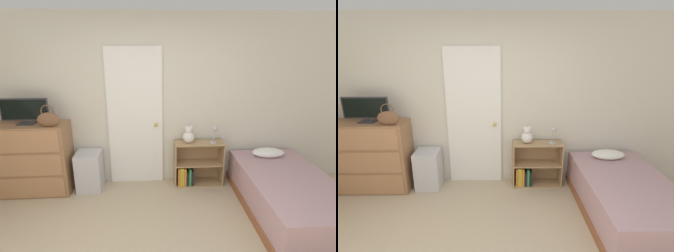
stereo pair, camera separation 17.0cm
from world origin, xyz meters
TOP-DOWN VIEW (x-y plane):
  - wall_back at (0.00, 2.15)m, footprint 10.00×0.06m
  - door_closed at (-0.19, 2.10)m, footprint 0.81×0.09m
  - dresser at (-1.70, 1.87)m, footprint 1.10×0.45m
  - tv at (-1.68, 1.88)m, footprint 0.64×0.16m
  - handbag at (-1.32, 1.73)m, footprint 0.30×0.09m
  - storage_bin at (-0.89, 1.91)m, footprint 0.36×0.38m
  - bookshelf at (0.70, 1.96)m, footprint 0.75×0.28m
  - teddy_bear at (0.60, 1.96)m, footprint 0.17×0.17m
  - desk_lamp at (0.99, 1.92)m, footprint 0.11×0.10m
  - bed at (1.80, 1.16)m, footprint 1.07×1.89m

SIDE VIEW (x-z plane):
  - bed at x=1.80m, z-range -0.05..0.55m
  - bookshelf at x=0.70m, z-range -0.06..0.63m
  - storage_bin at x=-0.89m, z-range 0.00..0.59m
  - dresser at x=-1.70m, z-range 0.00..1.05m
  - teddy_bear at x=0.60m, z-range 0.67..0.93m
  - desk_lamp at x=0.99m, z-range 0.75..1.02m
  - door_closed at x=-0.19m, z-range 0.00..2.09m
  - handbag at x=-1.32m, z-range 1.01..1.31m
  - tv at x=-1.68m, z-range 1.06..1.42m
  - wall_back at x=0.00m, z-range 0.00..2.55m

